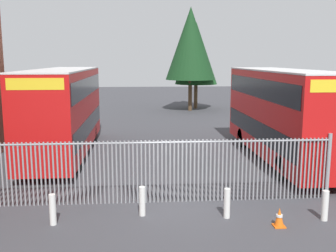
% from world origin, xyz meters
% --- Properties ---
extents(ground_plane, '(100.00, 100.00, 0.00)m').
position_xyz_m(ground_plane, '(0.00, 8.00, 0.00)').
color(ground_plane, '#3D3D42').
extents(palisade_fence, '(13.78, 0.14, 2.35)m').
position_xyz_m(palisade_fence, '(-1.42, 0.00, 1.18)').
color(palisade_fence, gray).
rests_on(palisade_fence, ground).
extents(double_decker_bus_near_gate, '(2.54, 10.81, 4.42)m').
position_xyz_m(double_decker_bus_near_gate, '(-5.10, 7.31, 2.42)').
color(double_decker_bus_near_gate, red).
rests_on(double_decker_bus_near_gate, ground).
extents(double_decker_bus_behind_fence_left, '(2.54, 10.81, 4.42)m').
position_xyz_m(double_decker_bus_behind_fence_left, '(5.65, 5.45, 2.42)').
color(double_decker_bus_behind_fence_left, red).
rests_on(double_decker_bus_behind_fence_left, ground).
extents(bollard_near_left, '(0.20, 0.20, 0.95)m').
position_xyz_m(bollard_near_left, '(-3.88, -1.64, 0.47)').
color(bollard_near_left, silver).
rests_on(bollard_near_left, ground).
extents(bollard_center_front, '(0.20, 0.20, 0.95)m').
position_xyz_m(bollard_center_front, '(-1.20, -1.13, 0.47)').
color(bollard_center_front, silver).
rests_on(bollard_center_front, ground).
extents(bollard_near_right, '(0.20, 0.20, 0.95)m').
position_xyz_m(bollard_near_right, '(1.44, -1.51, 0.47)').
color(bollard_near_right, silver).
rests_on(bollard_near_right, ground).
extents(bollard_far_right, '(0.20, 0.20, 0.95)m').
position_xyz_m(bollard_far_right, '(4.40, -1.93, 0.47)').
color(bollard_far_right, silver).
rests_on(bollard_far_right, ground).
extents(traffic_cone_mid_forecourt, '(0.34, 0.34, 0.59)m').
position_xyz_m(traffic_cone_mid_forecourt, '(2.84, -2.28, 0.29)').
color(traffic_cone_mid_forecourt, orange).
rests_on(traffic_cone_mid_forecourt, ground).
extents(tree_tall_back, '(4.22, 4.22, 8.49)m').
position_xyz_m(tree_tall_back, '(4.45, 26.09, 5.46)').
color(tree_tall_back, '#4C3823').
rests_on(tree_tall_back, ground).
extents(tree_short_side, '(4.72, 4.72, 9.75)m').
position_xyz_m(tree_short_side, '(3.66, 24.40, 6.36)').
color(tree_short_side, '#4C3823').
rests_on(tree_short_side, ground).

